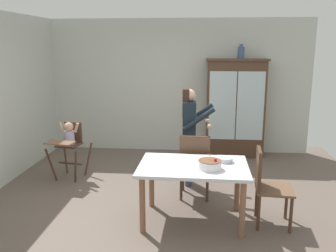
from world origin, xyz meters
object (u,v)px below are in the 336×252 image
at_px(serving_bowl, 226,160).
at_px(dining_chair_far_side, 195,162).
at_px(birthday_cake, 210,164).
at_px(ceramic_vase, 241,52).
at_px(high_chair_with_toddler, 69,140).
at_px(adult_person, 190,125).
at_px(dining_table, 193,173).
at_px(dining_chair_right_end, 266,182).
at_px(china_cabinet, 235,108).

xyz_separation_m(serving_bowl, dining_chair_far_side, (-0.39, 0.52, -0.21)).
bearing_deg(birthday_cake, dining_chair_far_side, 103.34).
relative_size(ceramic_vase, high_chair_with_toddler, 0.28).
bearing_deg(serving_bowl, birthday_cake, -126.94).
bearing_deg(adult_person, dining_chair_far_side, -172.75).
bearing_deg(ceramic_vase, dining_chair_far_side, -110.25).
xyz_separation_m(ceramic_vase, adult_person, (-0.91, -1.64, -1.08)).
height_order(serving_bowl, dining_chair_far_side, dining_chair_far_side).
distance_m(dining_table, dining_chair_right_end, 0.89).
xyz_separation_m(serving_bowl, dining_chair_right_end, (0.48, -0.15, -0.21)).
bearing_deg(dining_table, ceramic_vase, 74.04).
relative_size(adult_person, dining_chair_right_end, 1.59).
relative_size(ceramic_vase, dining_chair_right_end, 0.28).
relative_size(birthday_cake, serving_bowl, 1.56).
bearing_deg(adult_person, ceramic_vase, -31.61).
xyz_separation_m(china_cabinet, ceramic_vase, (0.07, 0.00, 1.08)).
bearing_deg(birthday_cake, ceramic_vase, 78.22).
relative_size(china_cabinet, dining_table, 1.43).
distance_m(high_chair_with_toddler, dining_table, 2.46).
bearing_deg(serving_bowl, china_cabinet, 82.60).
bearing_deg(dining_chair_right_end, china_cabinet, 7.27).
relative_size(china_cabinet, dining_chair_far_side, 2.01).
xyz_separation_m(china_cabinet, adult_person, (-0.85, -1.64, -0.00)).
relative_size(ceramic_vase, birthday_cake, 0.96).
xyz_separation_m(high_chair_with_toddler, dining_table, (2.07, -1.33, -0.02)).
xyz_separation_m(china_cabinet, dining_chair_right_end, (0.13, -2.88, -0.41)).
relative_size(china_cabinet, high_chair_with_toddler, 2.03).
xyz_separation_m(china_cabinet, birthday_cake, (-0.56, -3.00, -0.17)).
relative_size(ceramic_vase, serving_bowl, 1.50).
distance_m(dining_table, dining_chair_far_side, 0.67).
xyz_separation_m(adult_person, dining_chair_far_side, (0.10, -0.57, -0.41)).
bearing_deg(dining_chair_far_side, dining_table, 90.55).
bearing_deg(birthday_cake, adult_person, 101.88).
height_order(high_chair_with_toddler, dining_table, high_chair_with_toddler).
height_order(birthday_cake, dining_chair_far_side, dining_chair_far_side).
distance_m(adult_person, dining_table, 1.28).
distance_m(dining_chair_far_side, dining_chair_right_end, 1.11).
distance_m(china_cabinet, dining_chair_right_end, 2.91).
bearing_deg(adult_person, birthday_cake, -170.66).
relative_size(high_chair_with_toddler, serving_bowl, 5.28).
bearing_deg(ceramic_vase, serving_bowl, -98.76).
bearing_deg(birthday_cake, dining_table, 147.66).
height_order(dining_table, serving_bowl, serving_bowl).
bearing_deg(adult_person, china_cabinet, -29.86).
height_order(high_chair_with_toddler, dining_chair_far_side, dining_chair_far_side).
bearing_deg(china_cabinet, dining_table, -104.74).
distance_m(china_cabinet, ceramic_vase, 1.08).
relative_size(dining_table, birthday_cake, 4.81).
xyz_separation_m(ceramic_vase, dining_chair_right_end, (0.06, -2.88, -1.49)).
height_order(china_cabinet, adult_person, china_cabinet).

